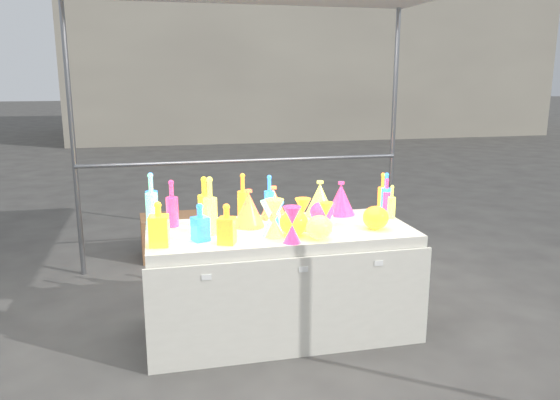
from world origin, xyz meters
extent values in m
plane|color=#5E5C57|center=(0.00, 0.00, 0.00)|extent=(80.00, 80.00, 0.00)
cylinder|color=gray|center=(-1.50, 1.50, 1.20)|extent=(0.04, 0.04, 2.40)
cylinder|color=gray|center=(1.50, 1.50, 1.20)|extent=(0.04, 0.04, 2.40)
cylinder|color=gray|center=(0.00, 1.47, 1.00)|extent=(3.00, 0.04, 0.04)
cube|color=silver|center=(0.00, 0.00, 0.38)|extent=(1.80, 0.80, 0.75)
cube|color=silver|center=(0.00, -0.42, 0.34)|extent=(1.84, 0.02, 0.68)
cube|color=white|center=(-0.55, -0.43, 0.60)|extent=(0.06, 0.00, 0.03)
cube|color=white|center=(0.05, -0.43, 0.60)|extent=(0.06, 0.00, 0.03)
cube|color=white|center=(0.55, -0.43, 0.60)|extent=(0.06, 0.00, 0.03)
cube|color=#AEA691|center=(4.00, 14.00, 3.00)|extent=(14.00, 6.00, 6.00)
cube|color=#926442|center=(-0.69, 1.82, 0.21)|extent=(0.59, 0.44, 0.42)
cube|color=#926442|center=(0.13, 2.20, 0.03)|extent=(0.76, 0.70, 0.05)
camera|label=1|loc=(-0.82, -3.51, 1.77)|focal=35.00mm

